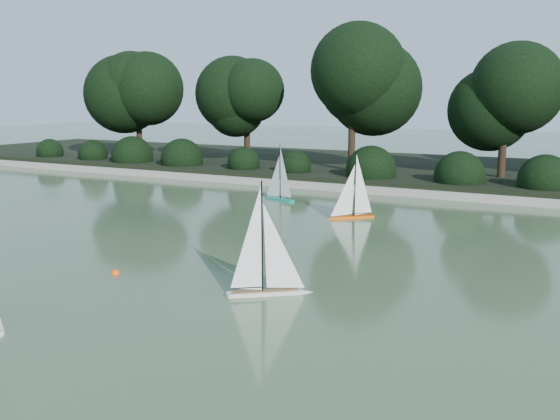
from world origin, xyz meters
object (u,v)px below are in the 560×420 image
race_buoy (115,274)px  sailboat_white_b (273,276)px  sailboat_teal (277,190)px  sailboat_orange (349,207)px

race_buoy → sailboat_white_b: bearing=6.0°
sailboat_teal → sailboat_white_b: bearing=-62.0°
sailboat_white_b → race_buoy: size_ratio=11.31×
sailboat_orange → race_buoy: (-1.32, -5.17, -0.22)m
sailboat_white_b → race_buoy: sailboat_white_b is taller
sailboat_orange → race_buoy: 5.34m
sailboat_orange → sailboat_teal: size_ratio=1.02×
sailboat_teal → sailboat_orange: bearing=-29.8°
sailboat_white_b → race_buoy: 2.34m
sailboat_white_b → sailboat_orange: size_ratio=1.05×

